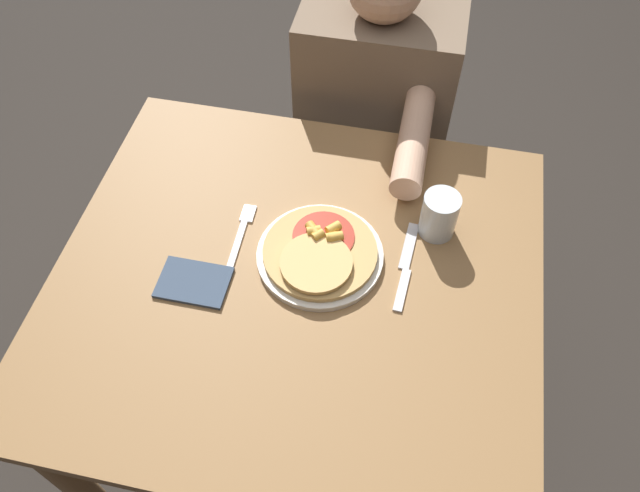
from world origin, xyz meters
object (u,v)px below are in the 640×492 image
dining_table (297,309)px  drinking_glass (439,215)px  fork (242,232)px  pizza (320,252)px  person_diner (374,114)px  plate (320,255)px  knife (406,267)px

dining_table → drinking_glass: drinking_glass is taller
fork → drinking_glass: size_ratio=1.72×
pizza → fork: 0.18m
person_diner → dining_table: bearing=-96.2°
dining_table → drinking_glass: 0.36m
plate → fork: 0.18m
pizza → person_diner: (0.03, 0.58, -0.14)m
pizza → person_diner: person_diner is taller
pizza → person_diner: size_ratio=0.21×
dining_table → knife: size_ratio=4.41×
dining_table → drinking_glass: bearing=33.9°
dining_table → fork: size_ratio=5.55×
knife → person_diner: (-0.14, 0.57, -0.12)m
drinking_glass → knife: bearing=-114.6°
dining_table → person_diner: person_diner is taller
dining_table → fork: bearing=148.1°
plate → person_diner: bearing=86.9°
knife → person_diner: bearing=104.3°
plate → person_diner: size_ratio=0.23×
plate → fork: size_ratio=1.48×
person_diner → knife: bearing=-75.7°
plate → knife: size_ratio=1.17×
fork → knife: 0.35m
plate → fork: (-0.18, 0.03, -0.00)m
pizza → person_diner: bearing=87.0°
pizza → drinking_glass: (0.23, 0.12, 0.03)m
dining_table → drinking_glass: size_ratio=9.56×
plate → pizza: bearing=-89.1°
plate → drinking_glass: drinking_glass is taller
pizza → drinking_glass: size_ratio=2.29×
pizza → fork: pizza is taller
dining_table → plate: 0.15m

